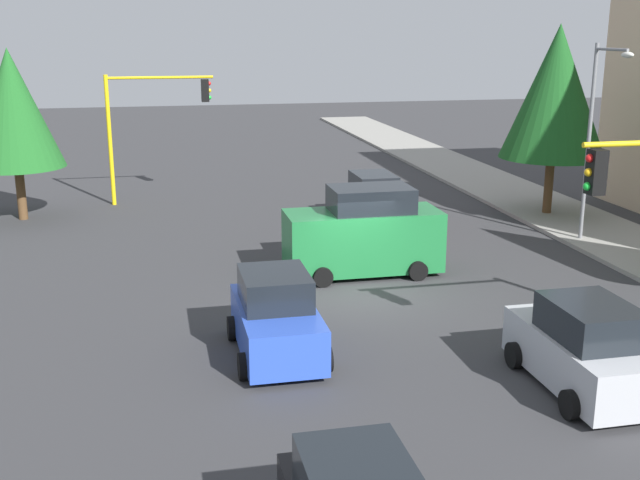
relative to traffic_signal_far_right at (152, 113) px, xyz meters
name	(u,v)px	position (x,y,z in m)	size (l,w,h in m)	color
ground_plane	(364,295)	(14.00, 5.69, -3.97)	(120.00, 120.00, 0.00)	#353538
sidewalk_kerb	(597,231)	(9.00, 16.19, -3.89)	(80.00, 4.00, 0.15)	gray
traffic_signal_far_right	(152,113)	(0.00, 0.00, 0.00)	(0.36, 4.59, 5.60)	yellow
street_lamp_curbside	(597,123)	(10.39, 14.89, 0.38)	(2.15, 0.28, 7.00)	slate
tree_opposite_side	(12,109)	(2.00, -5.31, 0.47)	(3.72, 3.72, 6.78)	brown
tree_roadside_mid	(556,92)	(6.00, 15.69, 1.07)	(4.20, 4.20, 7.68)	brown
delivery_van_green	(364,234)	(12.00, 6.22, -2.68)	(2.22, 4.80, 2.77)	#1E7238
car_blue	(276,318)	(17.64, 2.55, -3.07)	(3.73, 2.08, 1.98)	blue
car_silver	(584,349)	(20.83, 8.64, -3.07)	(3.98, 2.09, 1.98)	#B2B5BA
car_red	(372,200)	(5.43, 8.37, -3.07)	(4.14, 2.03, 1.98)	red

